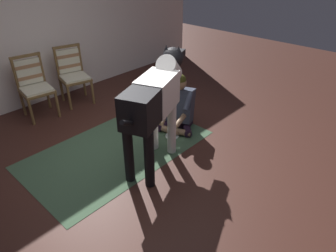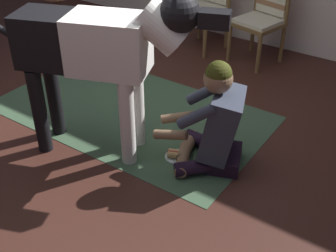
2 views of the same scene
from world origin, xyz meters
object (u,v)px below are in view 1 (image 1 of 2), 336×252
(dining_chair_left_of_pair, at_px, (34,84))
(hot_dog_on_plate, at_px, (172,135))
(large_dog, at_px, (155,98))
(dining_chair_right_of_pair, at_px, (73,72))
(person_sitting_on_floor, at_px, (179,107))

(dining_chair_left_of_pair, distance_m, hot_dog_on_plate, 2.36)
(large_dog, distance_m, hot_dog_on_plate, 1.02)
(dining_chair_left_of_pair, relative_size, large_dog, 0.60)
(large_dog, xyz_separation_m, hot_dog_on_plate, (0.54, 0.21, -0.85))
(dining_chair_right_of_pair, distance_m, large_dog, 2.34)
(person_sitting_on_floor, bearing_deg, hot_dog_on_plate, -158.68)
(person_sitting_on_floor, bearing_deg, dining_chair_left_of_pair, 121.59)
(dining_chair_left_of_pair, height_order, hot_dog_on_plate, dining_chair_left_of_pair)
(dining_chair_left_of_pair, distance_m, dining_chair_right_of_pair, 0.70)
(dining_chair_right_of_pair, bearing_deg, dining_chair_left_of_pair, 179.88)
(hot_dog_on_plate, bearing_deg, dining_chair_left_of_pair, 114.74)
(dining_chair_left_of_pair, bearing_deg, dining_chair_right_of_pair, -0.12)
(dining_chair_right_of_pair, height_order, person_sitting_on_floor, dining_chair_right_of_pair)
(hot_dog_on_plate, bearing_deg, person_sitting_on_floor, 21.32)
(hot_dog_on_plate, bearing_deg, large_dog, -158.68)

